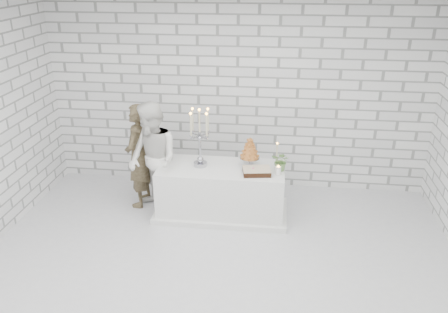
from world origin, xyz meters
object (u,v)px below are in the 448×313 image
(groom, at_px, (139,156))
(bride, at_px, (153,160))
(cake_table, at_px, (221,191))
(candelabra, at_px, (200,138))
(croquembouche, at_px, (250,152))

(groom, height_order, bride, bride)
(groom, bearing_deg, cake_table, 88.16)
(bride, bearing_deg, groom, -173.07)
(bride, bearing_deg, cake_table, 49.71)
(groom, height_order, candelabra, candelabra)
(groom, relative_size, bride, 0.95)
(groom, xyz_separation_m, candelabra, (0.95, -0.14, 0.38))
(croquembouche, bearing_deg, candelabra, -174.79)
(cake_table, xyz_separation_m, bride, (-0.98, -0.07, 0.47))
(cake_table, distance_m, bride, 1.08)
(cake_table, xyz_separation_m, croquembouche, (0.40, 0.08, 0.60))
(cake_table, bearing_deg, bride, -175.99)
(cake_table, relative_size, croquembouche, 4.02)
(cake_table, height_order, croquembouche, croquembouche)
(candelabra, bearing_deg, groom, 171.66)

